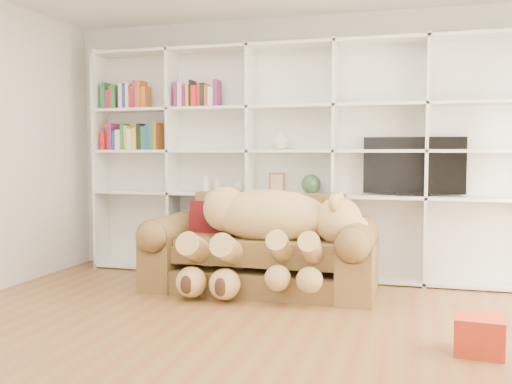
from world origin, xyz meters
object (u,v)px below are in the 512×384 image
(sofa, at_px, (261,254))
(tv, at_px, (414,167))
(gift_box, at_px, (479,335))
(teddy_bear, at_px, (268,226))

(sofa, height_order, tv, tv)
(tv, bearing_deg, sofa, -154.16)
(sofa, height_order, gift_box, sofa)
(sofa, height_order, teddy_bear, teddy_bear)
(teddy_bear, height_order, gift_box, teddy_bear)
(teddy_bear, xyz_separation_m, tv, (1.26, 0.84, 0.52))
(sofa, bearing_deg, teddy_bear, -58.76)
(sofa, relative_size, gift_box, 7.00)
(teddy_bear, xyz_separation_m, gift_box, (1.68, -1.11, -0.50))
(teddy_bear, bearing_deg, gift_box, -24.51)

